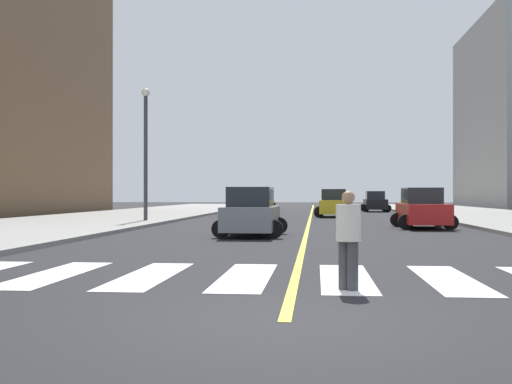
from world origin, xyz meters
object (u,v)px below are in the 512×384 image
(car_yellow_nearest, at_px, (333,204))
(car_gray_second, at_px, (251,213))
(car_red_fourth, at_px, (422,209))
(pedestrian_crossing, at_px, (348,236))
(car_black_third, at_px, (375,202))
(street_lamp, at_px, (146,142))
(car_blue_fifth, at_px, (263,200))

(car_yellow_nearest, bearing_deg, car_gray_second, 80.18)
(car_red_fourth, distance_m, pedestrian_crossing, 18.92)
(car_black_third, bearing_deg, car_yellow_nearest, 73.24)
(car_black_third, relative_size, street_lamp, 0.58)
(car_yellow_nearest, distance_m, car_blue_fifth, 25.14)
(car_yellow_nearest, xyz_separation_m, car_gray_second, (-3.46, -19.65, -0.04))
(car_gray_second, xyz_separation_m, car_black_third, (7.40, 32.50, 0.01))
(car_gray_second, bearing_deg, car_black_third, 77.94)
(car_yellow_nearest, bearing_deg, car_red_fourth, 104.67)
(car_gray_second, relative_size, car_black_third, 1.00)
(car_red_fourth, relative_size, car_blue_fifth, 0.93)
(car_yellow_nearest, height_order, car_black_third, car_yellow_nearest)
(car_gray_second, bearing_deg, pedestrian_crossing, -76.52)
(car_black_third, relative_size, pedestrian_crossing, 2.55)
(car_gray_second, distance_m, street_lamp, 12.21)
(car_black_third, bearing_deg, car_blue_fifth, -46.37)
(car_red_fourth, height_order, pedestrian_crossing, car_red_fourth)
(car_black_third, relative_size, car_blue_fifth, 0.92)
(car_red_fourth, xyz_separation_m, car_blue_fifth, (-10.33, 37.91, 0.06))
(pedestrian_crossing, bearing_deg, car_gray_second, 140.43)
(car_gray_second, height_order, car_black_third, car_black_third)
(car_black_third, height_order, street_lamp, street_lamp)
(street_lamp, bearing_deg, car_gray_second, -55.94)
(car_blue_fifth, height_order, pedestrian_crossing, car_blue_fifth)
(car_black_third, xyz_separation_m, street_lamp, (-13.96, -22.79, 3.43))
(car_black_third, distance_m, pedestrian_crossing, 45.24)
(car_black_third, bearing_deg, pedestrian_crossing, 84.48)
(car_gray_second, bearing_deg, car_blue_fifth, 95.10)
(car_gray_second, height_order, pedestrian_crossing, car_gray_second)
(car_yellow_nearest, bearing_deg, street_lamp, 44.92)
(car_blue_fifth, bearing_deg, car_black_third, -48.15)
(car_black_third, bearing_deg, street_lamp, 58.78)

